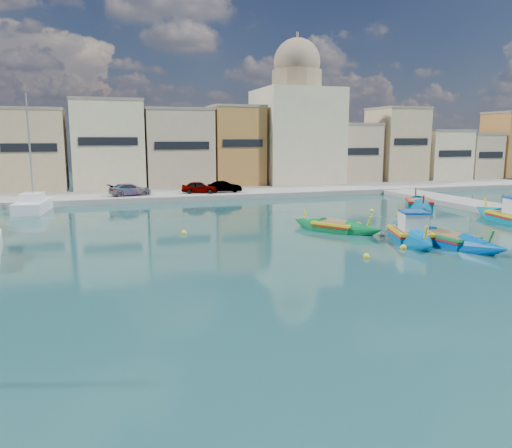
{
  "coord_description": "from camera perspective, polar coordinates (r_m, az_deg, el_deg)",
  "views": [
    {
      "loc": [
        -15.35,
        -21.82,
        6.5
      ],
      "look_at": [
        -6.43,
        6.0,
        1.4
      ],
      "focal_mm": 35.0,
      "sensor_mm": 36.0,
      "label": 1
    }
  ],
  "objects": [
    {
      "name": "ground",
      "position": [
        27.46,
        16.89,
        -4.23
      ],
      "size": [
        160.0,
        160.0,
        0.0
      ],
      "primitive_type": "plane",
      "color": "#174445",
      "rests_on": "ground"
    },
    {
      "name": "north_townhouses",
      "position": [
        65.04,
        2.05,
        8.57
      ],
      "size": [
        83.2,
        7.87,
        10.19
      ],
      "color": "tan",
      "rests_on": "ground"
    },
    {
      "name": "luzzu_blue_cabin",
      "position": [
        33.18,
        17.23,
        -1.2
      ],
      "size": [
        4.68,
        8.69,
        3.0
      ],
      "color": "#005DA9",
      "rests_on": "ground"
    },
    {
      "name": "luzzu_cyan_mid",
      "position": [
        48.96,
        18.11,
        2.12
      ],
      "size": [
        6.37,
        8.98,
        2.7
      ],
      "color": "#0067A1",
      "rests_on": "ground"
    },
    {
      "name": "yacht_north",
      "position": [
        49.95,
        -23.67,
        2.09
      ],
      "size": [
        3.27,
        8.51,
        11.08
      ],
      "color": "white",
      "rests_on": "ground"
    },
    {
      "name": "mooring_buoys",
      "position": [
        32.94,
        15.52,
        -1.7
      ],
      "size": [
        26.05,
        22.51,
        0.36
      ],
      "color": "yellow",
      "rests_on": "ground"
    },
    {
      "name": "parked_cars",
      "position": [
        53.2,
        -8.98,
        4.08
      ],
      "size": [
        14.12,
        2.57,
        1.26
      ],
      "color": "#4C1919",
      "rests_on": "north_quay"
    },
    {
      "name": "church_block",
      "position": [
        66.84,
        4.62,
        11.51
      ],
      "size": [
        10.0,
        10.0,
        19.1
      ],
      "color": "beige",
      "rests_on": "ground"
    },
    {
      "name": "north_quay",
      "position": [
        56.31,
        -1.85,
        3.58
      ],
      "size": [
        80.0,
        8.0,
        0.6
      ],
      "primitive_type": "cube",
      "color": "gray",
      "rests_on": "ground"
    },
    {
      "name": "luzzu_blue_south",
      "position": [
        32.72,
        20.96,
        -1.75
      ],
      "size": [
        3.21,
        8.88,
        2.51
      ],
      "color": "#004EA7",
      "rests_on": "ground"
    },
    {
      "name": "luzzu_green",
      "position": [
        35.39,
        9.07,
        -0.41
      ],
      "size": [
        5.48,
        7.01,
        2.26
      ],
      "color": "#0A6F34",
      "rests_on": "ground"
    }
  ]
}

